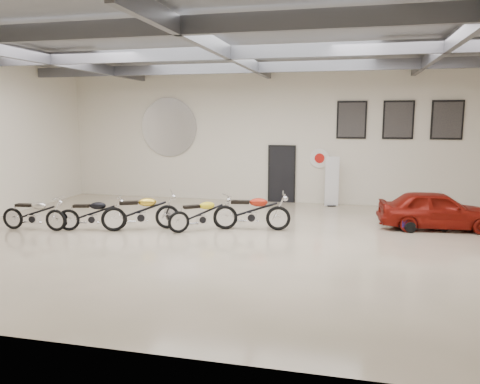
% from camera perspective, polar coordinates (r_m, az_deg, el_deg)
% --- Properties ---
extents(floor, '(16.00, 12.00, 0.01)m').
position_cam_1_polar(floor, '(12.29, -1.29, -5.93)').
color(floor, beige).
rests_on(floor, ground).
extents(ceiling, '(16.00, 12.00, 0.01)m').
position_cam_1_polar(ceiling, '(12.01, -1.38, 17.78)').
color(ceiling, slate).
rests_on(ceiling, back_wall).
extents(back_wall, '(16.00, 0.02, 5.00)m').
position_cam_1_polar(back_wall, '(17.76, 3.59, 6.85)').
color(back_wall, beige).
rests_on(back_wall, floor).
extents(ceiling_beams, '(15.80, 11.80, 0.32)m').
position_cam_1_polar(ceiling_beams, '(11.98, -1.38, 16.60)').
color(ceiling_beams, '#515258').
rests_on(ceiling_beams, ceiling).
extents(door, '(0.92, 0.08, 2.10)m').
position_cam_1_polar(door, '(17.74, 5.11, 2.13)').
color(door, black).
rests_on(door, back_wall).
extents(logo_plaque, '(2.30, 0.06, 1.16)m').
position_cam_1_polar(logo_plaque, '(18.79, -8.65, 7.80)').
color(logo_plaque, silver).
rests_on(logo_plaque, back_wall).
extents(poster_left, '(1.05, 0.08, 1.35)m').
position_cam_1_polar(poster_left, '(17.45, 13.45, 8.55)').
color(poster_left, black).
rests_on(poster_left, back_wall).
extents(poster_mid, '(1.05, 0.08, 1.35)m').
position_cam_1_polar(poster_mid, '(17.52, 18.74, 8.33)').
color(poster_mid, black).
rests_on(poster_mid, back_wall).
extents(poster_right, '(1.05, 0.08, 1.35)m').
position_cam_1_polar(poster_right, '(17.74, 23.94, 8.03)').
color(poster_right, black).
rests_on(poster_right, back_wall).
extents(oil_sign, '(0.72, 0.10, 0.72)m').
position_cam_1_polar(oil_sign, '(17.54, 9.68, 4.09)').
color(oil_sign, white).
rests_on(oil_sign, back_wall).
extents(banner_stand, '(0.53, 0.32, 1.83)m').
position_cam_1_polar(banner_stand, '(17.15, 11.13, 1.30)').
color(banner_stand, white).
rests_on(banner_stand, floor).
extents(motorcycle_silver, '(1.95, 0.71, 1.00)m').
position_cam_1_polar(motorcycle_silver, '(14.53, -23.84, -2.35)').
color(motorcycle_silver, silver).
rests_on(motorcycle_silver, floor).
extents(motorcycle_black, '(1.99, 1.11, 0.99)m').
position_cam_1_polar(motorcycle_black, '(13.92, -17.57, -2.49)').
color(motorcycle_black, silver).
rests_on(motorcycle_black, floor).
extents(motorcycle_gold, '(2.22, 1.53, 1.12)m').
position_cam_1_polar(motorcycle_gold, '(13.60, -12.02, -2.26)').
color(motorcycle_gold, silver).
rests_on(motorcycle_gold, floor).
extents(motorcycle_yellow, '(1.87, 1.64, 0.99)m').
position_cam_1_polar(motorcycle_yellow, '(13.28, -4.73, -2.62)').
color(motorcycle_yellow, silver).
rests_on(motorcycle_yellow, floor).
extents(motorcycle_red, '(2.23, 0.98, 1.12)m').
position_cam_1_polar(motorcycle_red, '(13.31, 1.43, -2.28)').
color(motorcycle_red, silver).
rests_on(motorcycle_red, floor).
extents(go_kart, '(1.92, 1.36, 0.64)m').
position_cam_1_polar(go_kart, '(14.46, 21.74, -3.01)').
color(go_kart, navy).
rests_on(go_kart, floor).
extents(vintage_car, '(1.60, 3.36, 1.11)m').
position_cam_1_polar(vintage_car, '(14.60, 22.84, -2.01)').
color(vintage_car, maroon).
rests_on(vintage_car, floor).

